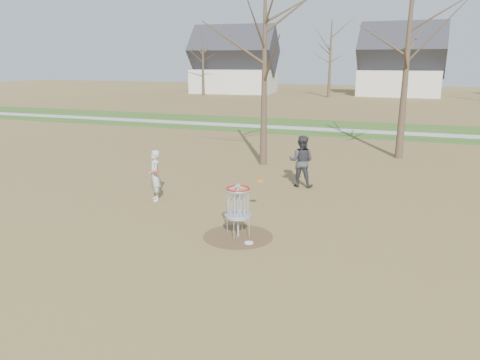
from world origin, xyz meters
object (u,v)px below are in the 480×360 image
at_px(player_standing, 155,176).
at_px(player_throwing, 301,161).
at_px(disc_golf_basket, 238,203).
at_px(disc_grounded, 249,243).

relative_size(player_standing, player_throwing, 0.89).
distance_m(player_standing, disc_golf_basket, 4.21).
relative_size(disc_grounded, disc_golf_basket, 0.16).
relative_size(player_standing, disc_golf_basket, 1.22).
bearing_deg(disc_golf_basket, disc_grounded, -40.10).
relative_size(player_throwing, disc_golf_basket, 1.37).
xyz_separation_m(disc_grounded, disc_golf_basket, (-0.42, 0.35, 0.89)).
relative_size(player_throwing, disc_grounded, 8.39).
bearing_deg(player_throwing, player_standing, 38.31).
bearing_deg(player_standing, player_throwing, 91.47).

